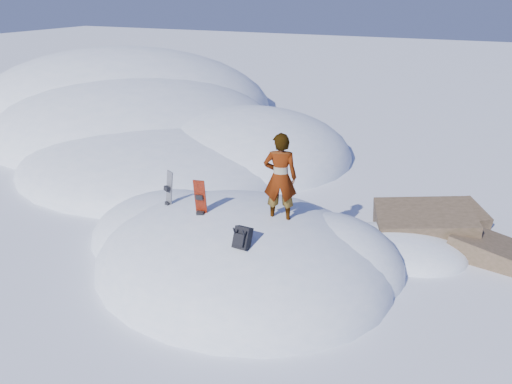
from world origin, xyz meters
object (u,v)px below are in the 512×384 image
at_px(backpack, 242,238).
at_px(person, 280,178).
at_px(snowboard_red, 201,207).
at_px(snowboard_dark, 169,198).

bearing_deg(backpack, person, 83.14).
distance_m(snowboard_red, backpack, 1.59).
relative_size(snowboard_red, backpack, 2.58).
bearing_deg(snowboard_dark, person, 30.83).
distance_m(snowboard_red, snowboard_dark, 1.31).
distance_m(snowboard_dark, person, 2.96).
relative_size(snowboard_red, person, 0.69).
relative_size(backpack, person, 0.27).
distance_m(snowboard_red, person, 1.86).
bearing_deg(snowboard_red, backpack, -41.45).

